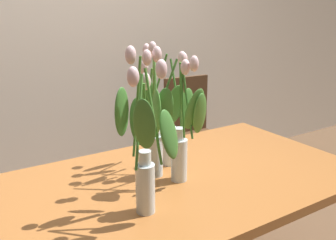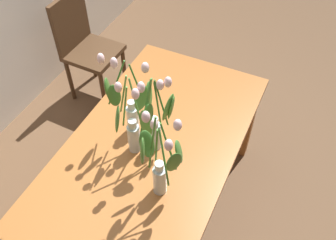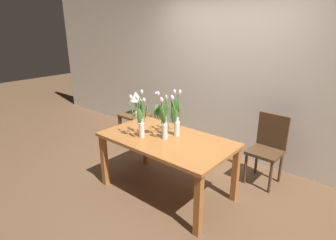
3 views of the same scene
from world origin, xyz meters
TOP-DOWN VIEW (x-y plane):
  - ground_plane at (0.00, 0.00)m, footprint 18.00×18.00m
  - room_wall_rear at (0.00, 1.54)m, footprint 9.00×0.10m
  - dining_table at (0.00, 0.00)m, footprint 1.60×0.90m
  - tulip_vase_0 at (0.04, 0.14)m, footprint 0.20×0.25m
  - tulip_vase_1 at (-0.26, -0.17)m, footprint 0.20×0.25m
  - tulip_vase_2 at (-0.02, -0.03)m, footprint 0.24×0.23m
  - tulip_vase_3 at (-0.08, 0.08)m, footprint 0.18×0.26m
  - dining_chair at (0.85, 1.07)m, footprint 0.41×0.41m
  - side_table at (-1.41, 0.81)m, footprint 0.44×0.44m
  - table_lamp at (-1.40, 0.83)m, footprint 0.22×0.22m
  - pillar_candle at (-1.30, 0.75)m, footprint 0.06×0.06m

SIDE VIEW (x-z plane):
  - ground_plane at x=0.00m, z-range 0.00..0.00m
  - side_table at x=-1.41m, z-range 0.16..0.71m
  - dining_chair at x=0.85m, z-range 0.06..0.99m
  - pillar_candle at x=-1.30m, z-range 0.55..0.62m
  - dining_table at x=0.00m, z-range 0.28..1.02m
  - table_lamp at x=-1.40m, z-range 0.66..1.06m
  - tulip_vase_0 at x=0.04m, z-range 0.65..1.20m
  - tulip_vase_3 at x=-0.08m, z-range 0.67..1.23m
  - tulip_vase_2 at x=-0.02m, z-range 0.69..1.24m
  - tulip_vase_1 at x=-0.26m, z-range 0.68..1.26m
  - room_wall_rear at x=0.00m, z-range 0.00..2.70m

